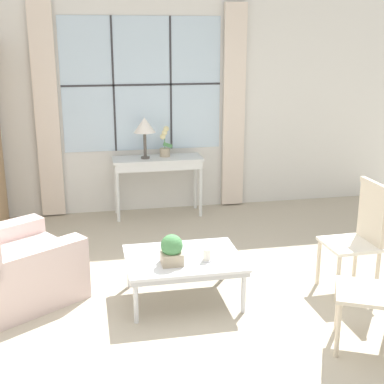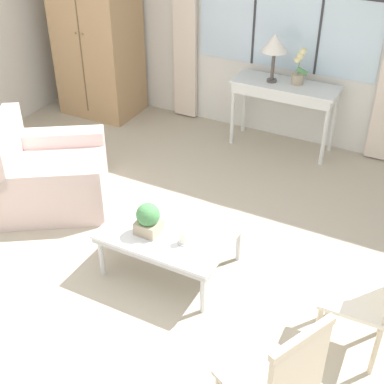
{
  "view_description": "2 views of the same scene",
  "coord_description": "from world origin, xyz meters",
  "px_view_note": "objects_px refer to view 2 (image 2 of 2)",
  "views": [
    {
      "loc": [
        -0.73,
        -3.9,
        2.26
      ],
      "look_at": [
        0.14,
        0.47,
        0.96
      ],
      "focal_mm": 50.0,
      "sensor_mm": 36.0,
      "label": 1
    },
    {
      "loc": [
        1.73,
        -2.55,
        2.99
      ],
      "look_at": [
        0.1,
        0.6,
        0.61
      ],
      "focal_mm": 50.0,
      "sensor_mm": 36.0,
      "label": 2
    }
  ],
  "objects_px": {
    "armoire": "(96,23)",
    "potted_orchid": "(299,70)",
    "console_table": "(285,92)",
    "table_lamp": "(275,44)",
    "armchair_upholstered": "(51,176)",
    "side_chair_wooden": "(377,288)",
    "accent_chair_wooden": "(281,378)",
    "potted_plant_small": "(148,219)",
    "pillar_candle": "(183,238)",
    "coffee_table": "(171,232)"
  },
  "relations": [
    {
      "from": "armoire",
      "to": "potted_orchid",
      "type": "bearing_deg",
      "value": 4.0
    },
    {
      "from": "console_table",
      "to": "table_lamp",
      "type": "bearing_deg",
      "value": -173.83
    },
    {
      "from": "console_table",
      "to": "pillar_candle",
      "type": "xyz_separation_m",
      "value": [
        0.08,
        -2.5,
        -0.22
      ]
    },
    {
      "from": "table_lamp",
      "to": "armchair_upholstered",
      "type": "distance_m",
      "value": 2.66
    },
    {
      "from": "armchair_upholstered",
      "to": "coffee_table",
      "type": "distance_m",
      "value": 1.53
    },
    {
      "from": "potted_orchid",
      "to": "armchair_upholstered",
      "type": "height_order",
      "value": "potted_orchid"
    },
    {
      "from": "pillar_candle",
      "to": "armoire",
      "type": "bearing_deg",
      "value": 135.72
    },
    {
      "from": "side_chair_wooden",
      "to": "table_lamp",
      "type": "bearing_deg",
      "value": 123.56
    },
    {
      "from": "armoire",
      "to": "console_table",
      "type": "xyz_separation_m",
      "value": [
        2.36,
        0.11,
        -0.46
      ]
    },
    {
      "from": "console_table",
      "to": "coffee_table",
      "type": "xyz_separation_m",
      "value": [
        -0.1,
        -2.37,
        -0.31
      ]
    },
    {
      "from": "table_lamp",
      "to": "potted_orchid",
      "type": "height_order",
      "value": "table_lamp"
    },
    {
      "from": "side_chair_wooden",
      "to": "coffee_table",
      "type": "bearing_deg",
      "value": 175.21
    },
    {
      "from": "table_lamp",
      "to": "console_table",
      "type": "bearing_deg",
      "value": 6.17
    },
    {
      "from": "side_chair_wooden",
      "to": "accent_chair_wooden",
      "type": "xyz_separation_m",
      "value": [
        -0.32,
        -0.93,
        -0.02
      ]
    },
    {
      "from": "potted_orchid",
      "to": "accent_chair_wooden",
      "type": "xyz_separation_m",
      "value": [
        1.07,
        -3.49,
        -0.36
      ]
    },
    {
      "from": "potted_orchid",
      "to": "potted_plant_small",
      "type": "relative_size",
      "value": 1.5
    },
    {
      "from": "potted_orchid",
      "to": "side_chair_wooden",
      "type": "height_order",
      "value": "potted_orchid"
    },
    {
      "from": "armoire",
      "to": "coffee_table",
      "type": "height_order",
      "value": "armoire"
    },
    {
      "from": "potted_plant_small",
      "to": "armchair_upholstered",
      "type": "bearing_deg",
      "value": 162.12
    },
    {
      "from": "table_lamp",
      "to": "side_chair_wooden",
      "type": "bearing_deg",
      "value": -56.44
    },
    {
      "from": "coffee_table",
      "to": "pillar_candle",
      "type": "relative_size",
      "value": 8.29
    },
    {
      "from": "potted_plant_small",
      "to": "potted_orchid",
      "type": "bearing_deg",
      "value": 82.69
    },
    {
      "from": "table_lamp",
      "to": "potted_plant_small",
      "type": "relative_size",
      "value": 2.0
    },
    {
      "from": "console_table",
      "to": "armoire",
      "type": "bearing_deg",
      "value": -177.27
    },
    {
      "from": "console_table",
      "to": "potted_plant_small",
      "type": "relative_size",
      "value": 4.36
    },
    {
      "from": "pillar_candle",
      "to": "potted_plant_small",
      "type": "bearing_deg",
      "value": -179.33
    },
    {
      "from": "potted_plant_small",
      "to": "table_lamp",
      "type": "bearing_deg",
      "value": 88.49
    },
    {
      "from": "potted_orchid",
      "to": "armoire",
      "type": "bearing_deg",
      "value": -176.0
    },
    {
      "from": "potted_plant_small",
      "to": "console_table",
      "type": "bearing_deg",
      "value": 84.94
    },
    {
      "from": "armchair_upholstered",
      "to": "table_lamp",
      "type": "bearing_deg",
      "value": 54.89
    },
    {
      "from": "table_lamp",
      "to": "pillar_candle",
      "type": "relative_size",
      "value": 4.3
    },
    {
      "from": "armchair_upholstered",
      "to": "coffee_table",
      "type": "relative_size",
      "value": 1.3
    },
    {
      "from": "coffee_table",
      "to": "pillar_candle",
      "type": "distance_m",
      "value": 0.24
    },
    {
      "from": "table_lamp",
      "to": "accent_chair_wooden",
      "type": "distance_m",
      "value": 3.72
    },
    {
      "from": "console_table",
      "to": "coffee_table",
      "type": "height_order",
      "value": "console_table"
    },
    {
      "from": "table_lamp",
      "to": "pillar_candle",
      "type": "xyz_separation_m",
      "value": [
        0.24,
        -2.48,
        -0.73
      ]
    },
    {
      "from": "accent_chair_wooden",
      "to": "armoire",
      "type": "bearing_deg",
      "value": 136.83
    },
    {
      "from": "potted_plant_small",
      "to": "coffee_table",
      "type": "bearing_deg",
      "value": 46.42
    },
    {
      "from": "console_table",
      "to": "armchair_upholstered",
      "type": "xyz_separation_m",
      "value": [
        -1.59,
        -2.06,
        -0.4
      ]
    },
    {
      "from": "console_table",
      "to": "accent_chair_wooden",
      "type": "relative_size",
      "value": 1.15
    },
    {
      "from": "pillar_candle",
      "to": "armchair_upholstered",
      "type": "bearing_deg",
      "value": 165.33
    },
    {
      "from": "table_lamp",
      "to": "pillar_candle",
      "type": "distance_m",
      "value": 2.6
    },
    {
      "from": "armoire",
      "to": "potted_orchid",
      "type": "distance_m",
      "value": 2.49
    },
    {
      "from": "table_lamp",
      "to": "armchair_upholstered",
      "type": "height_order",
      "value": "table_lamp"
    },
    {
      "from": "armoire",
      "to": "accent_chair_wooden",
      "type": "xyz_separation_m",
      "value": [
        3.54,
        -3.32,
        -0.57
      ]
    },
    {
      "from": "accent_chair_wooden",
      "to": "coffee_table",
      "type": "height_order",
      "value": "accent_chair_wooden"
    },
    {
      "from": "armoire",
      "to": "armchair_upholstered",
      "type": "xyz_separation_m",
      "value": [
        0.77,
        -1.95,
        -0.85
      ]
    },
    {
      "from": "console_table",
      "to": "armchair_upholstered",
      "type": "height_order",
      "value": "armchair_upholstered"
    },
    {
      "from": "side_chair_wooden",
      "to": "accent_chair_wooden",
      "type": "bearing_deg",
      "value": -109.07
    },
    {
      "from": "console_table",
      "to": "potted_orchid",
      "type": "xyz_separation_m",
      "value": [
        0.11,
        0.06,
        0.24
      ]
    }
  ]
}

